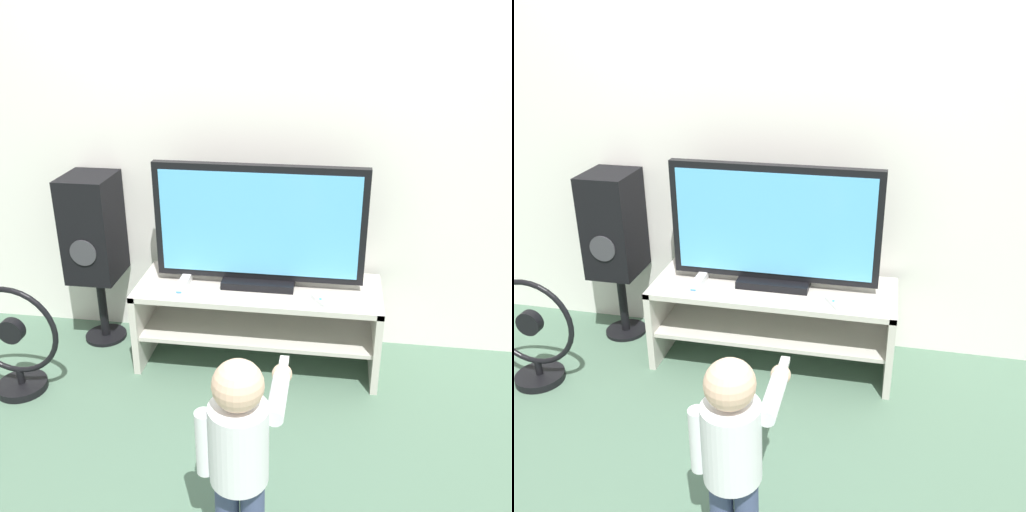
{
  "view_description": "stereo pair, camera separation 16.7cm",
  "coord_description": "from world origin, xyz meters",
  "views": [
    {
      "loc": [
        0.37,
        -2.45,
        1.83
      ],
      "look_at": [
        0.0,
        0.14,
        0.68
      ],
      "focal_mm": 40.0,
      "sensor_mm": 36.0,
      "label": 1
    },
    {
      "loc": [
        0.54,
        -2.42,
        1.83
      ],
      "look_at": [
        0.0,
        0.14,
        0.68
      ],
      "focal_mm": 40.0,
      "sensor_mm": 36.0,
      "label": 2
    }
  ],
  "objects": [
    {
      "name": "remote_primary",
      "position": [
        0.33,
        0.09,
        0.48
      ],
      "size": [
        0.1,
        0.13,
        0.03
      ],
      "color": "white",
      "rests_on": "tv_stand"
    },
    {
      "name": "wall_back",
      "position": [
        0.0,
        0.55,
        1.3
      ],
      "size": [
        10.0,
        0.06,
        2.6
      ],
      "color": "silver",
      "rests_on": "ground_plane"
    },
    {
      "name": "child",
      "position": [
        0.1,
        -0.96,
        0.47
      ],
      "size": [
        0.31,
        0.46,
        0.8
      ],
      "color": "#3F4C72",
      "rests_on": "ground_plane"
    },
    {
      "name": "ground_plane",
      "position": [
        0.0,
        0.0,
        0.0
      ],
      "size": [
        16.0,
        16.0,
        0.0
      ],
      "primitive_type": "plane",
      "color": "#4C6B56"
    },
    {
      "name": "television",
      "position": [
        0.0,
        0.25,
        0.79
      ],
      "size": [
        1.09,
        0.2,
        0.65
      ],
      "color": "black",
      "rests_on": "tv_stand"
    },
    {
      "name": "tv_stand",
      "position": [
        0.0,
        0.23,
        0.31
      ],
      "size": [
        1.29,
        0.47,
        0.46
      ],
      "color": "beige",
      "rests_on": "ground_plane"
    },
    {
      "name": "game_console",
      "position": [
        -0.39,
        0.16,
        0.49
      ],
      "size": [
        0.05,
        0.2,
        0.04
      ],
      "color": "white",
      "rests_on": "tv_stand"
    },
    {
      "name": "floor_fan",
      "position": [
        -1.18,
        -0.21,
        0.26
      ],
      "size": [
        0.49,
        0.25,
        0.6
      ],
      "color": "black",
      "rests_on": "ground_plane"
    },
    {
      "name": "speaker_tower",
      "position": [
        -0.94,
        0.34,
        0.68
      ],
      "size": [
        0.27,
        0.32,
        1.0
      ],
      "color": "black",
      "rests_on": "ground_plane"
    }
  ]
}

